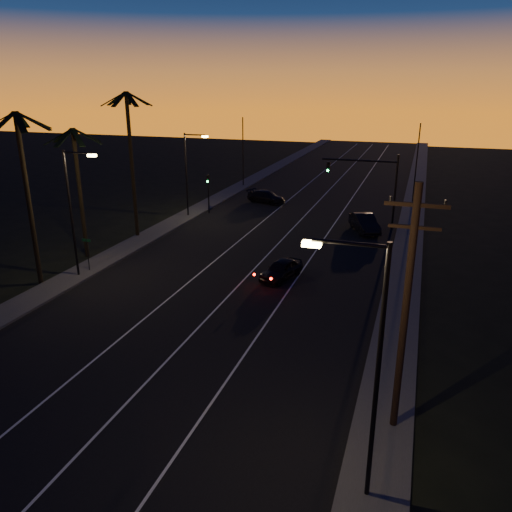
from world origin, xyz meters
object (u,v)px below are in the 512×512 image
(lead_car, at_px, (281,269))
(right_car, at_px, (364,223))
(signal_mast, at_px, (370,177))
(cross_car, at_px, (266,197))
(utility_pole, at_px, (406,308))

(lead_car, bearing_deg, right_car, 73.34)
(signal_mast, height_order, cross_car, signal_mast)
(cross_car, bearing_deg, lead_car, -70.15)
(lead_car, relative_size, right_car, 0.90)
(cross_car, bearing_deg, right_car, -34.76)
(utility_pole, height_order, right_car, utility_pole)
(utility_pole, distance_m, cross_car, 40.53)
(signal_mast, distance_m, right_car, 4.38)
(right_car, height_order, cross_car, right_car)
(utility_pole, height_order, lead_car, utility_pole)
(utility_pole, bearing_deg, cross_car, 114.59)
(utility_pole, bearing_deg, lead_car, 121.38)
(cross_car, bearing_deg, signal_mast, -28.30)
(utility_pole, distance_m, right_car, 28.83)
(right_car, xyz_separation_m, cross_car, (-12.24, 8.49, -0.13))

